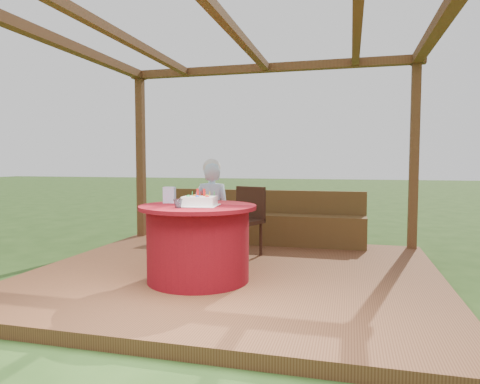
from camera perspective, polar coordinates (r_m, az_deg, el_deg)
name	(u,v)px	position (r m, az deg, el deg)	size (l,w,h in m)	color
ground	(235,281)	(4.97, -0.74, -11.77)	(60.00, 60.00, 0.00)	#254416
deck	(235,276)	(4.96, -0.74, -11.10)	(4.50, 4.00, 0.12)	brown
pergola	(234,66)	(4.90, -0.76, 16.44)	(4.50, 4.00, 2.72)	brown
bench	(264,226)	(6.53, 3.24, -4.52)	(3.00, 0.42, 0.80)	brown
table	(198,242)	(4.49, -5.60, -6.69)	(1.21, 1.21, 0.79)	maroon
chair	(245,217)	(5.65, 0.68, -3.32)	(0.59, 0.59, 0.91)	#32190F
elderly_woman	(212,211)	(5.12, -3.76, -2.60)	(0.47, 0.33, 1.27)	#ABDEFF
birthday_cake	(200,201)	(4.36, -5.41, -1.19)	(0.40, 0.40, 0.17)	white
gift_bag	(169,195)	(4.71, -9.39, -0.39)	(0.12, 0.08, 0.18)	#D489BC
drinking_glass	(178,203)	(4.20, -8.27, -1.53)	(0.09, 0.09, 0.09)	silver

